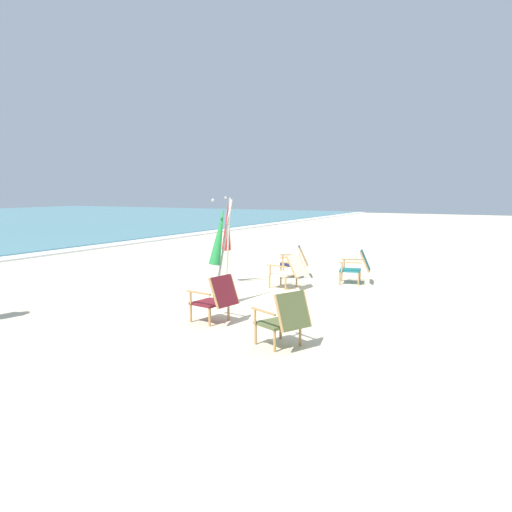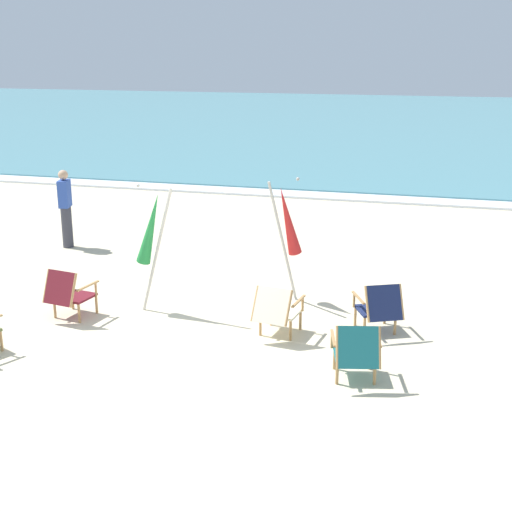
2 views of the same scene
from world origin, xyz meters
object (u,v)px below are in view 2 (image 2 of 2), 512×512
(beach_chair_front_right, at_px, (68,293))
(umbrella_furled_green, at_px, (151,230))
(beach_chair_mid_center, at_px, (277,309))
(person_near_chairs, at_px, (66,208))
(umbrella_furled_red, at_px, (288,222))
(beach_chair_far_center, at_px, (379,307))
(beach_chair_front_left, at_px, (356,351))

(beach_chair_front_right, bearing_deg, umbrella_furled_green, 29.79)
(beach_chair_mid_center, distance_m, person_near_chairs, 6.41)
(umbrella_furled_red, bearing_deg, umbrella_furled_green, -152.07)
(beach_chair_front_right, distance_m, umbrella_furled_red, 3.61)
(beach_chair_front_right, relative_size, beach_chair_far_center, 0.91)
(umbrella_furled_green, height_order, person_near_chairs, umbrella_furled_green)
(beach_chair_front_right, height_order, umbrella_furled_red, umbrella_furled_red)
(umbrella_furled_green, bearing_deg, person_near_chairs, 136.86)
(beach_chair_front_right, relative_size, person_near_chairs, 0.50)
(beach_chair_mid_center, relative_size, beach_chair_far_center, 0.92)
(beach_chair_far_center, relative_size, umbrella_furled_red, 0.43)
(beach_chair_mid_center, bearing_deg, person_near_chairs, 146.70)
(beach_chair_front_left, height_order, beach_chair_far_center, beach_chair_front_left)
(beach_chair_front_left, distance_m, beach_chair_mid_center, 1.74)
(beach_chair_front_right, relative_size, beach_chair_mid_center, 0.99)
(beach_chair_front_right, height_order, umbrella_furled_green, umbrella_furled_green)
(beach_chair_front_left, height_order, umbrella_furled_red, umbrella_furled_red)
(beach_chair_mid_center, height_order, umbrella_furled_green, umbrella_furled_green)
(beach_chair_mid_center, distance_m, beach_chair_far_center, 1.50)
(umbrella_furled_green, height_order, umbrella_furled_red, umbrella_furled_red)
(beach_chair_front_right, distance_m, person_near_chairs, 4.24)
(person_near_chairs, bearing_deg, beach_chair_front_left, -35.09)
(beach_chair_mid_center, xyz_separation_m, beach_chair_far_center, (1.42, 0.48, 0.00))
(beach_chair_front_right, distance_m, beach_chair_mid_center, 3.26)
(beach_chair_front_right, height_order, person_near_chairs, person_near_chairs)
(beach_chair_mid_center, xyz_separation_m, person_near_chairs, (-5.34, 3.51, 0.42))
(person_near_chairs, bearing_deg, beach_chair_mid_center, -33.30)
(beach_chair_far_center, xyz_separation_m, umbrella_furled_red, (-1.61, 1.04, 0.92))
(umbrella_furled_green, relative_size, umbrella_furled_red, 1.00)
(umbrella_furled_green, xyz_separation_m, umbrella_furled_red, (1.93, 1.02, 0.01))
(beach_chair_far_center, bearing_deg, beach_chair_front_right, -172.24)
(beach_chair_front_right, distance_m, beach_chair_far_center, 4.72)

